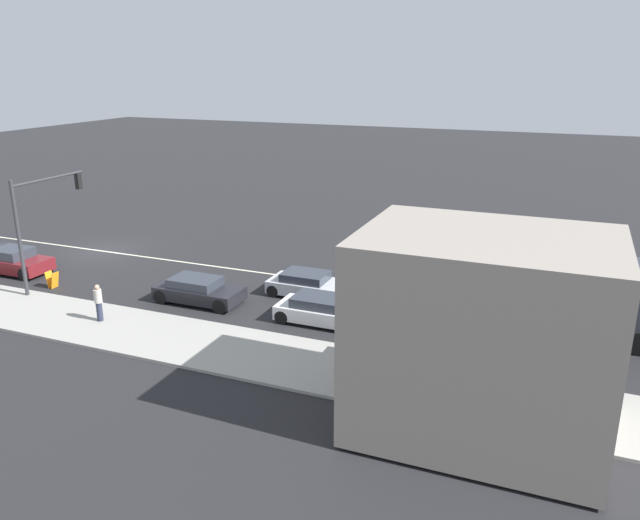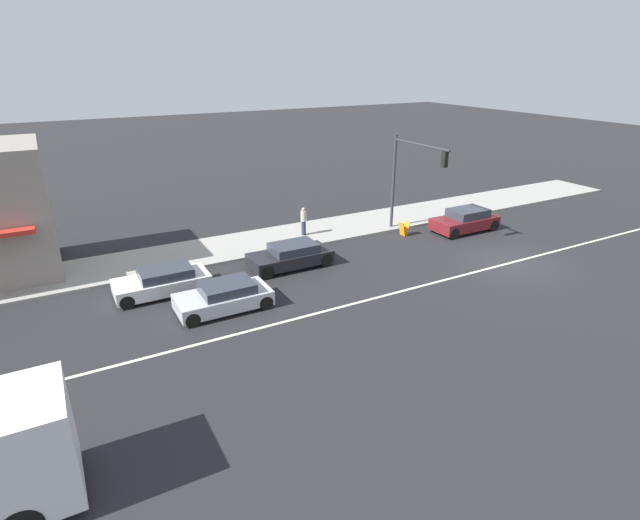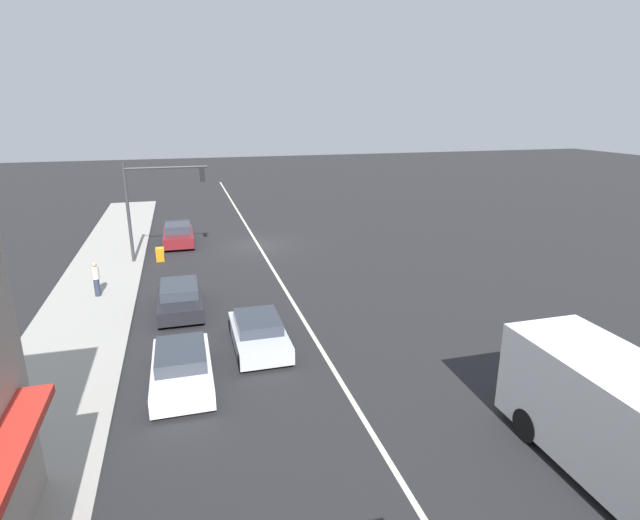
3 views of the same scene
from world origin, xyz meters
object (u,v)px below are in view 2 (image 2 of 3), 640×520
sedan_silver (224,297)px  van_white (163,281)px  traffic_signal_main (410,170)px  pedestrian (304,221)px  warning_aframe_sign (404,229)px  sedan_dark (291,256)px  sedan_maroon (465,220)px

sedan_silver → van_white: 3.38m
traffic_signal_main → van_white: 14.84m
pedestrian → van_white: pedestrian is taller
pedestrian → warning_aframe_sign: bearing=-116.8°
pedestrian → sedan_silver: 9.63m
warning_aframe_sign → sedan_dark: bearing=97.7°
sedan_dark → van_white: 6.33m
sedan_maroon → sedan_silver: 16.39m
warning_aframe_sign → sedan_maroon: 3.95m
sedan_maroon → van_white: 18.05m
sedan_maroon → sedan_silver: bearing=99.8°
warning_aframe_sign → van_white: bearing=94.3°
sedan_silver → van_white: size_ratio=0.95×
warning_aframe_sign → van_white: size_ratio=0.20×
sedan_dark → sedan_silver: sedan_dark is taller
traffic_signal_main → sedan_maroon: traffic_signal_main is taller
sedan_maroon → sedan_dark: sedan_maroon is taller
sedan_maroon → sedan_dark: (0.00, 11.72, -0.06)m
warning_aframe_sign → sedan_dark: (-1.07, 7.93, 0.17)m
warning_aframe_sign → sedan_dark: 8.00m
warning_aframe_sign → van_white: (-1.07, 14.25, 0.15)m
traffic_signal_main → sedan_dark: traffic_signal_main is taller
warning_aframe_sign → sedan_dark: size_ratio=0.20×
traffic_signal_main → sedan_dark: (-1.12, 8.09, -3.30)m
sedan_dark → sedan_silver: (-2.80, 4.43, -0.03)m
traffic_signal_main → van_white: bearing=94.5°
warning_aframe_sign → van_white: van_white is taller
traffic_signal_main → sedan_silver: (-3.92, 12.52, -3.33)m
sedan_silver → sedan_maroon: bearing=-80.2°
sedan_maroon → sedan_dark: bearing=90.0°
pedestrian → warning_aframe_sign: pedestrian is taller
pedestrian → sedan_silver: size_ratio=0.43×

